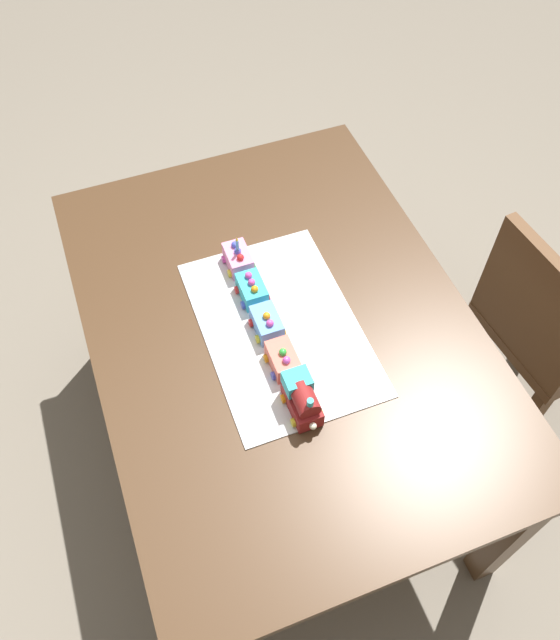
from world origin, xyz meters
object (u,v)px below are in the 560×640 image
Objects in this scene: chair at (543,330)px; cake_locomotive at (302,398)px; dining_table at (281,344)px; cake_car_caboose_sky_blue at (267,323)px; cake_car_hopper_bubblegum at (238,259)px; cake_car_gondola_coral at (283,359)px; cake_car_tanker_turquoise at (252,290)px; birthday_candle at (237,244)px.

cake_locomotive is (-0.11, 0.88, 0.32)m from chair.
dining_table is 0.15m from cake_car_caboose_sky_blue.
cake_car_hopper_bubblegum is at bearing 0.00° from cake_car_caboose_sky_blue.
cake_car_gondola_coral is 1.00× the size of cake_car_tanker_turquoise.
cake_car_gondola_coral is 1.00× the size of cake_car_caboose_sky_blue.
cake_car_gondola_coral is at bearing 180.00° from cake_car_caboose_sky_blue.
cake_car_tanker_turquoise is at bearing 0.00° from cake_locomotive.
cake_car_caboose_sky_blue is at bearing 103.70° from dining_table.
cake_car_caboose_sky_blue is at bearing 75.68° from chair.
chair is at bearing -113.01° from cake_car_hopper_bubblegum.
dining_table is at bearing -18.33° from cake_car_gondola_coral.
cake_car_caboose_sky_blue is at bearing 0.00° from cake_locomotive.
birthday_candle is at bearing -0.00° from cake_car_gondola_coral.
cake_car_hopper_bubblegum is (0.35, 0.00, 0.00)m from cake_car_gondola_coral.
cake_car_caboose_sky_blue is at bearing 180.00° from birthday_candle.
cake_car_hopper_bubblegum is (0.23, 0.04, 0.14)m from dining_table.
dining_table is 14.00× the size of cake_car_gondola_coral.
chair is at bearing -98.78° from cake_car_caboose_sky_blue.
cake_car_gondola_coral reaches higher than dining_table.
dining_table is 0.31m from birthday_candle.
cake_car_gondola_coral is at bearing 180.00° from birthday_candle.
cake_car_caboose_sky_blue is 1.00× the size of cake_car_tanker_turquoise.
birthday_candle is (0.12, -0.00, 0.07)m from cake_car_tanker_turquoise.
dining_table is 0.86m from chair.
cake_locomotive reaches higher than cake_car_caboose_sky_blue.
cake_car_gondola_coral is 0.36m from birthday_candle.
birthday_candle is (0.35, -0.00, 0.07)m from cake_car_gondola_coral.
cake_locomotive is at bearing -180.00° from cake_car_tanker_turquoise.
cake_car_caboose_sky_blue is at bearing 0.00° from cake_car_gondola_coral.
chair is 0.96m from cake_car_tanker_turquoise.
cake_car_tanker_turquoise and cake_car_hopper_bubblegum have the same top height.
cake_car_gondola_coral and cake_car_hopper_bubblegum have the same top height.
dining_table is 10.00× the size of cake_locomotive.
cake_car_hopper_bubblegum is 0.07m from birthday_candle.
cake_car_tanker_turquoise is (0.25, 0.88, 0.30)m from chair.
chair is 8.60× the size of cake_car_tanker_turquoise.
cake_car_caboose_sky_blue is (0.12, 0.00, 0.00)m from cake_car_gondola_coral.
chair is 8.60× the size of cake_car_caboose_sky_blue.
cake_car_hopper_bubblegum is at bearing 0.00° from cake_car_gondola_coral.
dining_table is at bearing -169.35° from cake_car_hopper_bubblegum.
chair is at bearing -99.92° from dining_table.
chair is 8.60× the size of cake_car_hopper_bubblegum.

